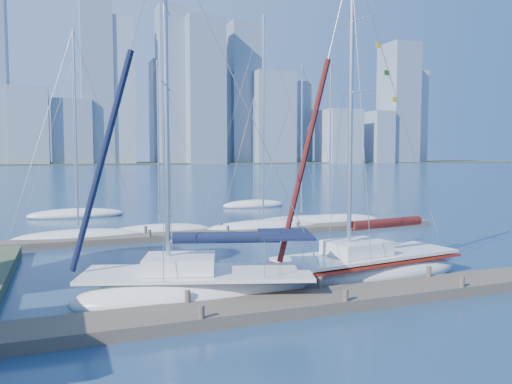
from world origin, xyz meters
name	(u,v)px	position (x,y,z in m)	size (l,w,h in m)	color
ground	(332,305)	(0.00, 0.00, 0.00)	(700.00, 700.00, 0.00)	#17294C
near_dock	(332,300)	(0.00, 0.00, 0.20)	(26.00, 2.00, 0.40)	#4C4338
far_dock	(238,232)	(2.00, 16.00, 0.18)	(30.00, 1.80, 0.36)	#4C4338
far_shore	(79,164)	(0.00, 320.00, 0.00)	(800.00, 100.00, 1.50)	#38472D
sailboat_navy	(197,272)	(-4.30, 2.33, 1.04)	(9.45, 5.55, 13.92)	silver
sailboat_maroon	(367,253)	(3.44, 2.99, 1.06)	(9.33, 4.20, 14.12)	silver
bg_boat_0	(79,237)	(-8.04, 17.31, 0.26)	(8.14, 4.78, 13.27)	silver
bg_boat_1	(160,230)	(-2.84, 18.36, 0.24)	(7.13, 2.12, 11.92)	silver
bg_boat_2	(263,227)	(4.16, 16.94, 0.29)	(8.75, 4.90, 15.25)	silver
bg_boat_3	(301,223)	(7.82, 18.35, 0.26)	(9.30, 5.05, 12.37)	silver
bg_boat_4	(329,221)	(10.24, 18.38, 0.25)	(8.88, 2.58, 12.39)	silver
bg_boat_6	(76,214)	(-7.89, 30.16, 0.27)	(8.25, 3.92, 13.51)	silver
bg_boat_7	(254,205)	(9.34, 32.49, 0.26)	(6.95, 4.04, 11.51)	silver
skyline	(118,104)	(21.82, 290.30, 35.58)	(502.76, 51.31, 114.84)	gray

